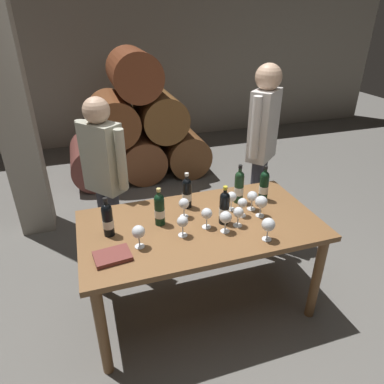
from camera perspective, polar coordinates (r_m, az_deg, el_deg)
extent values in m
plane|color=#66635E|center=(2.97, 1.25, -17.48)|extent=(14.00, 14.00, 0.00)
cube|color=gray|center=(6.24, -12.19, 20.80)|extent=(10.00, 0.24, 2.80)
cylinder|color=brown|center=(4.91, -15.88, 5.15)|extent=(0.60, 0.90, 0.60)
cylinder|color=brown|center=(4.96, -8.62, 6.16)|extent=(0.60, 0.90, 0.60)
cylinder|color=brown|center=(5.09, -1.59, 7.03)|extent=(0.60, 0.90, 0.60)
cylinder|color=brown|center=(4.75, -12.90, 11.76)|extent=(0.60, 0.90, 0.60)
cylinder|color=brown|center=(4.85, -5.34, 12.63)|extent=(0.60, 0.90, 0.60)
cylinder|color=brown|center=(4.67, -9.61, 18.67)|extent=(0.60, 0.90, 0.60)
cube|color=gray|center=(3.71, -27.42, 12.17)|extent=(0.32, 0.32, 2.60)
cube|color=brown|center=(2.50, 1.42, -5.50)|extent=(1.70, 0.90, 0.04)
cylinder|color=brown|center=(2.36, -14.51, -21.37)|extent=(0.07, 0.07, 0.72)
cylinder|color=brown|center=(2.78, 19.75, -13.26)|extent=(0.07, 0.07, 0.72)
cylinder|color=brown|center=(2.94, -15.87, -10.04)|extent=(0.07, 0.07, 0.72)
cylinder|color=brown|center=(3.29, 11.88, -5.06)|extent=(0.07, 0.07, 0.72)
cylinder|color=#19381E|center=(2.72, 7.69, 0.44)|extent=(0.07, 0.07, 0.22)
sphere|color=#19381E|center=(2.67, 7.85, 2.66)|extent=(0.07, 0.07, 0.07)
cylinder|color=#19381E|center=(2.66, 7.89, 3.22)|extent=(0.03, 0.03, 0.07)
cylinder|color=black|center=(2.64, 7.96, 4.15)|extent=(0.03, 0.03, 0.03)
cylinder|color=silver|center=(2.73, 7.68, 0.24)|extent=(0.07, 0.07, 0.07)
cylinder|color=black|center=(2.44, -5.33, -3.26)|extent=(0.07, 0.07, 0.20)
sphere|color=black|center=(2.39, -5.44, -1.11)|extent=(0.07, 0.07, 0.07)
cylinder|color=black|center=(2.37, -5.47, -0.58)|extent=(0.03, 0.03, 0.06)
cylinder|color=tan|center=(2.35, -5.52, 0.32)|extent=(0.03, 0.03, 0.02)
cylinder|color=silver|center=(2.44, -5.32, -3.46)|extent=(0.07, 0.07, 0.06)
cylinder|color=black|center=(2.45, 5.31, -3.01)|extent=(0.07, 0.07, 0.20)
sphere|color=black|center=(2.40, 5.43, -0.81)|extent=(0.07, 0.07, 0.07)
cylinder|color=black|center=(2.38, 5.45, -0.26)|extent=(0.03, 0.03, 0.06)
cylinder|color=gold|center=(2.36, 5.50, 0.67)|extent=(0.03, 0.03, 0.02)
cylinder|color=silver|center=(2.46, 5.30, -3.22)|extent=(0.07, 0.07, 0.06)
cylinder|color=black|center=(2.38, -13.62, -4.86)|extent=(0.07, 0.07, 0.20)
sphere|color=black|center=(2.33, -13.90, -2.68)|extent=(0.07, 0.07, 0.07)
cylinder|color=black|center=(2.31, -13.97, -2.14)|extent=(0.03, 0.03, 0.06)
cylinder|color=black|center=(2.29, -14.09, -1.22)|extent=(0.03, 0.03, 0.02)
cylinder|color=silver|center=(2.38, -13.59, -5.06)|extent=(0.07, 0.07, 0.06)
cylinder|color=black|center=(2.63, -0.85, -0.55)|extent=(0.07, 0.07, 0.20)
sphere|color=black|center=(2.59, -0.86, 1.52)|extent=(0.07, 0.07, 0.07)
cylinder|color=black|center=(2.57, -0.87, 2.02)|extent=(0.03, 0.03, 0.06)
cylinder|color=silver|center=(2.56, -0.87, 2.89)|extent=(0.03, 0.03, 0.02)
cylinder|color=silver|center=(2.64, -0.85, -0.74)|extent=(0.07, 0.07, 0.06)
cylinder|color=black|center=(2.79, 11.69, 0.62)|extent=(0.07, 0.07, 0.20)
sphere|color=black|center=(2.75, 11.90, 2.62)|extent=(0.07, 0.07, 0.07)
cylinder|color=black|center=(2.73, 11.96, 3.12)|extent=(0.03, 0.03, 0.06)
cylinder|color=black|center=(2.72, 12.05, 3.96)|extent=(0.03, 0.03, 0.02)
cylinder|color=silver|center=(2.80, 11.67, 0.43)|extent=(0.07, 0.07, 0.06)
cylinder|color=white|center=(2.66, 6.40, -2.83)|extent=(0.06, 0.06, 0.00)
cylinder|color=white|center=(2.64, 6.45, -2.09)|extent=(0.01, 0.01, 0.07)
sphere|color=white|center=(2.61, 6.53, -0.76)|extent=(0.08, 0.08, 0.08)
cylinder|color=white|center=(2.60, 8.10, -3.78)|extent=(0.06, 0.06, 0.00)
cylinder|color=white|center=(2.58, 8.16, -3.03)|extent=(0.01, 0.01, 0.07)
sphere|color=white|center=(2.54, 8.26, -1.72)|extent=(0.07, 0.07, 0.07)
cylinder|color=white|center=(2.44, 2.39, -5.74)|extent=(0.06, 0.06, 0.00)
cylinder|color=white|center=(2.42, 2.40, -4.95)|extent=(0.01, 0.01, 0.07)
sphere|color=white|center=(2.38, 2.44, -3.54)|extent=(0.08, 0.08, 0.08)
cylinder|color=white|center=(2.62, 11.07, -3.82)|extent=(0.06, 0.06, 0.00)
cylinder|color=white|center=(2.60, 11.15, -3.07)|extent=(0.01, 0.01, 0.07)
sphere|color=white|center=(2.56, 11.31, -1.61)|extent=(0.09, 0.09, 0.09)
cylinder|color=white|center=(2.56, -1.30, -4.04)|extent=(0.06, 0.06, 0.00)
cylinder|color=white|center=(2.54, -1.31, -3.27)|extent=(0.01, 0.01, 0.07)
sphere|color=white|center=(2.50, -1.33, -1.89)|extent=(0.08, 0.08, 0.08)
cylinder|color=white|center=(2.41, 5.43, -6.42)|extent=(0.06, 0.06, 0.00)
cylinder|color=white|center=(2.39, 5.47, -5.63)|extent=(0.01, 0.01, 0.07)
sphere|color=white|center=(2.35, 5.55, -4.14)|extent=(0.08, 0.08, 0.08)
cylinder|color=white|center=(2.36, -1.52, -7.10)|extent=(0.06, 0.06, 0.00)
cylinder|color=white|center=(2.34, -1.53, -6.29)|extent=(0.01, 0.01, 0.07)
sphere|color=white|center=(2.30, -1.56, -4.85)|extent=(0.08, 0.08, 0.08)
cylinder|color=white|center=(2.37, 12.15, -7.58)|extent=(0.06, 0.06, 0.00)
cylinder|color=white|center=(2.35, 12.25, -6.78)|extent=(0.01, 0.01, 0.07)
sphere|color=white|center=(2.31, 12.44, -5.24)|extent=(0.09, 0.09, 0.09)
cylinder|color=white|center=(2.69, 9.69, -2.76)|extent=(0.06, 0.06, 0.00)
cylinder|color=white|center=(2.67, 9.76, -2.02)|extent=(0.01, 0.01, 0.07)
sphere|color=white|center=(2.63, 9.88, -0.68)|extent=(0.08, 0.08, 0.08)
cylinder|color=white|center=(2.28, -8.58, -8.82)|extent=(0.06, 0.06, 0.00)
cylinder|color=white|center=(2.26, -8.65, -8.01)|extent=(0.01, 0.01, 0.07)
sphere|color=white|center=(2.22, -8.78, -6.47)|extent=(0.08, 0.08, 0.08)
cylinder|color=white|center=(2.48, 7.48, -5.45)|extent=(0.06, 0.06, 0.00)
cylinder|color=white|center=(2.46, 7.54, -4.67)|extent=(0.01, 0.01, 0.07)
sphere|color=white|center=(2.42, 7.64, -3.30)|extent=(0.07, 0.07, 0.07)
cube|color=brown|center=(2.22, -12.92, -10.22)|extent=(0.24, 0.18, 0.03)
cylinder|color=#383842|center=(3.61, 10.88, -0.54)|extent=(0.11, 0.11, 0.85)
cylinder|color=#383842|center=(3.51, 10.23, -1.28)|extent=(0.11, 0.11, 0.85)
cube|color=silver|center=(3.27, 11.70, 10.64)|extent=(0.36, 0.35, 0.64)
cylinder|color=silver|center=(3.45, 13.01, 11.98)|extent=(0.08, 0.08, 0.54)
cylinder|color=silver|center=(3.07, 10.36, 10.27)|extent=(0.08, 0.08, 0.54)
sphere|color=tan|center=(3.18, 12.47, 17.96)|extent=(0.23, 0.23, 0.23)
cylinder|color=#383842|center=(3.23, -13.79, -5.39)|extent=(0.11, 0.11, 0.77)
cylinder|color=#383842|center=(3.16, -12.38, -6.02)|extent=(0.11, 0.11, 0.77)
cube|color=#B2B29E|center=(2.89, -14.52, 5.48)|extent=(0.34, 0.36, 0.58)
cylinder|color=#B2B29E|center=(3.03, -17.36, 6.72)|extent=(0.08, 0.08, 0.49)
cylinder|color=#B2B29E|center=(2.74, -11.52, 5.20)|extent=(0.08, 0.08, 0.49)
sphere|color=tan|center=(2.77, -15.47, 12.78)|extent=(0.21, 0.21, 0.21)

